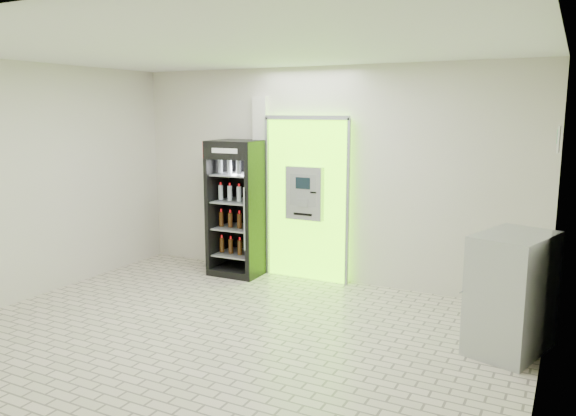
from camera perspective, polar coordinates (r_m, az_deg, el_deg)
The scene contains 7 objects.
ground at distance 6.16m, azimuth -6.22°, elevation -13.09°, with size 6.00×6.00×0.00m, color beige.
room_shell at distance 5.70m, azimuth -6.57°, elevation 4.21°, with size 6.00×6.00×6.00m.
atm_assembly at distance 7.97m, azimuth 2.00°, elevation 1.03°, with size 1.30×0.24×2.33m.
pillar at distance 8.35m, azimuth -2.74°, elevation 2.32°, with size 0.22×0.11×2.60m.
beverage_cooler at distance 8.28m, azimuth -5.01°, elevation -0.25°, with size 0.76×0.71×1.97m.
steel_cabinet at distance 6.08m, azimuth 21.76°, elevation -8.02°, with size 0.85×1.04×1.21m.
exit_sign at distance 6.12m, azimuth 25.79°, elevation 6.31°, with size 0.02×0.22×0.26m.
Camera 1 is at (3.16, -4.71, 2.40)m, focal length 35.00 mm.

